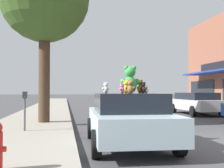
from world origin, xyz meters
TOP-DOWN VIEW (x-y plane):
  - sidewalk_near at (-6.05, 0.00)m, footprint 3.18×90.00m
  - plush_art_car at (-3.09, 0.02)m, footprint 2.18×4.26m
  - teddy_bear_giant at (-2.95, 0.36)m, footprint 0.56×0.35m
  - teddy_bear_yellow at (-3.15, -0.02)m, footprint 0.26×0.18m
  - teddy_bear_orange at (-2.64, 0.45)m, footprint 0.24×0.28m
  - teddy_bear_black at (-2.59, 0.32)m, footprint 0.20×0.23m
  - teddy_bear_cream at (-2.45, 0.53)m, footprint 0.17×0.11m
  - teddy_bear_brown at (-3.15, -0.51)m, footprint 0.25×0.20m
  - teddy_bear_pink at (-3.35, -0.46)m, footprint 0.17×0.18m
  - teddy_bear_white at (-3.57, 0.84)m, footprint 0.24×0.18m
  - parked_car_far_right at (3.34, 9.18)m, footprint 2.00×4.69m
  - parking_meter at (-6.02, 2.24)m, footprint 0.14×0.10m

SIDE VIEW (x-z plane):
  - sidewalk_near at x=-6.05m, z-range 0.00..0.16m
  - plush_art_car at x=-3.09m, z-range 0.05..1.43m
  - parked_car_far_right at x=3.34m, z-range 0.07..1.42m
  - parking_meter at x=-6.02m, z-range 0.33..1.60m
  - teddy_bear_cream at x=-2.45m, z-range 1.38..1.60m
  - teddy_bear_pink at x=-3.35m, z-range 1.38..1.63m
  - teddy_bear_black at x=-2.59m, z-range 1.37..1.69m
  - teddy_bear_white at x=-3.57m, z-range 1.37..1.69m
  - teddy_bear_brown at x=-3.15m, z-range 1.37..1.71m
  - teddy_bear_yellow at x=-3.15m, z-range 1.37..1.72m
  - teddy_bear_orange at x=-2.64m, z-range 1.37..1.76m
  - teddy_bear_giant at x=-2.95m, z-range 1.37..2.14m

